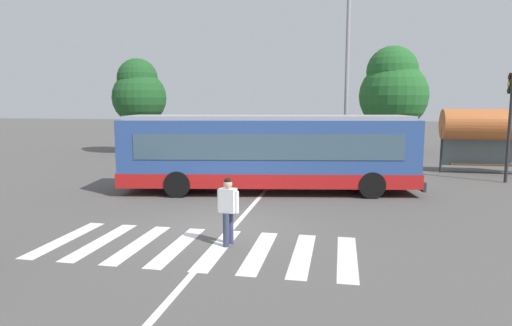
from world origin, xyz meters
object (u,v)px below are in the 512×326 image
bus_stop_shelter (491,126)px  traffic_light_far_corner (511,110)px  pedestrian_crossing_street (228,207)px  parked_car_blue (343,149)px  city_transit_bus (268,152)px  parked_car_red (256,147)px  background_tree_right (393,89)px  parked_car_champagne (302,147)px  twin_arm_street_lamp (347,61)px  parked_car_black (217,146)px  background_tree_left (139,92)px

bus_stop_shelter → traffic_light_far_corner: bearing=-90.4°
pedestrian_crossing_street → parked_car_blue: (2.82, 17.00, -0.20)m
city_transit_bus → bus_stop_shelter: size_ratio=2.58×
traffic_light_far_corner → parked_car_red: bearing=153.8°
parked_car_red → background_tree_right: (9.00, 6.10, 3.82)m
city_transit_bus → parked_car_blue: size_ratio=2.59×
parked_car_champagne → parked_car_blue: size_ratio=0.98×
parked_car_blue → twin_arm_street_lamp: size_ratio=0.51×
parked_car_red → traffic_light_far_corner: traffic_light_far_corner is taller
parked_car_black → parked_car_red: bearing=1.5°
parked_car_black → parked_car_champagne: bearing=4.2°
parked_car_blue → background_tree_right: size_ratio=0.60×
city_transit_bus → parked_car_red: (-2.54, 10.31, -0.82)m
parked_car_black → background_tree_right: (11.56, 6.17, 3.82)m
parked_car_black → bus_stop_shelter: bus_stop_shelter is taller
parked_car_blue → background_tree_right: 8.14m
city_transit_bus → parked_car_black: (-5.10, 10.24, -0.82)m
city_transit_bus → bus_stop_shelter: bearing=33.1°
parked_car_black → background_tree_left: 7.26m
parked_car_red → twin_arm_street_lamp: bearing=-42.7°
pedestrian_crossing_street → parked_car_blue: size_ratio=0.37×
parked_car_red → traffic_light_far_corner: 14.35m
parked_car_champagne → bus_stop_shelter: size_ratio=0.97×
bus_stop_shelter → background_tree_right: background_tree_right is taller
pedestrian_crossing_street → parked_car_champagne: (0.31, 17.51, -0.20)m
parked_car_black → background_tree_right: 13.65m
traffic_light_far_corner → parked_car_blue: bearing=139.8°
traffic_light_far_corner → bus_stop_shelter: size_ratio=1.05×
parked_car_champagne → twin_arm_street_lamp: size_ratio=0.50×
traffic_light_far_corner → background_tree_right: background_tree_right is taller
traffic_light_far_corner → bus_stop_shelter: bearing=89.6°
parked_car_red → parked_car_champagne: (2.97, 0.34, 0.00)m
parked_car_red → parked_car_champagne: size_ratio=1.01×
parked_car_blue → twin_arm_street_lamp: (0.09, -4.99, 4.82)m
background_tree_left → twin_arm_street_lamp: bearing=-25.3°
parked_car_champagne → city_transit_bus: bearing=-92.4°
city_transit_bus → parked_car_black: city_transit_bus is taller
parked_car_champagne → background_tree_right: (6.02, 5.76, 3.82)m
parked_car_champagne → traffic_light_far_corner: bearing=-34.2°
parked_car_black → background_tree_right: size_ratio=0.59×
parked_car_champagne → twin_arm_street_lamp: twin_arm_street_lamp is taller
background_tree_right → bus_stop_shelter: bearing=-69.3°
parked_car_red → background_tree_left: (-8.68, 1.58, 3.54)m
city_transit_bus → bus_stop_shelter: bus_stop_shelter is taller
parked_car_red → bus_stop_shelter: bearing=-16.2°
twin_arm_street_lamp → background_tree_right: size_ratio=1.17×
pedestrian_crossing_street → background_tree_right: background_tree_right is taller
parked_car_black → traffic_light_far_corner: 16.63m
city_transit_bus → parked_car_blue: (2.95, 10.14, -0.82)m
background_tree_left → background_tree_right: 18.25m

